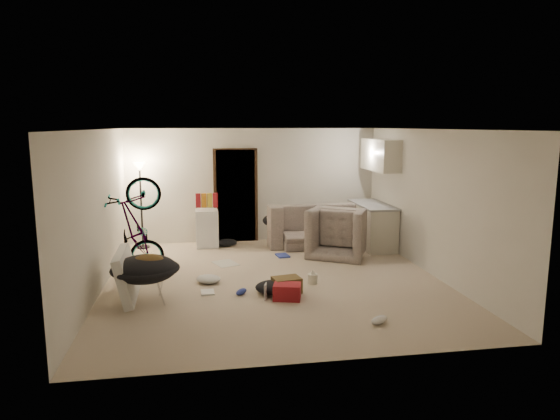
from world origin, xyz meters
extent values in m
cube|color=#C2AE95|center=(0.00, 0.00, -0.01)|extent=(5.50, 6.00, 0.02)
cube|color=white|center=(0.00, 0.00, 2.51)|extent=(5.50, 6.00, 0.02)
cube|color=beige|center=(0.00, 3.01, 1.25)|extent=(5.50, 0.02, 2.50)
cube|color=beige|center=(0.00, -3.01, 1.25)|extent=(5.50, 0.02, 2.50)
cube|color=beige|center=(-2.76, 0.00, 1.25)|extent=(0.02, 6.00, 2.50)
cube|color=beige|center=(2.76, 0.00, 1.25)|extent=(0.02, 6.00, 2.50)
cube|color=black|center=(-0.40, 2.97, 1.02)|extent=(0.85, 0.10, 2.04)
cube|color=#332012|center=(-0.40, 2.94, 1.02)|extent=(0.97, 0.04, 2.10)
cylinder|color=black|center=(-2.40, 2.65, 0.01)|extent=(0.28, 0.28, 0.03)
cylinder|color=black|center=(-2.40, 2.65, 0.85)|extent=(0.04, 0.04, 1.70)
cone|color=#FFE0A5|center=(-2.40, 2.65, 1.72)|extent=(0.24, 0.24, 0.18)
cube|color=beige|center=(2.43, 2.00, 0.44)|extent=(0.60, 1.50, 0.88)
cube|color=gray|center=(2.43, 2.00, 0.90)|extent=(0.64, 1.54, 0.04)
cube|color=beige|center=(2.56, 2.00, 1.95)|extent=(0.38, 1.40, 0.65)
imported|color=#353D35|center=(1.36, 2.45, 0.34)|extent=(2.37, 1.04, 0.68)
imported|color=#353D35|center=(1.59, 1.47, 0.36)|extent=(1.43, 1.38, 0.72)
imported|color=black|center=(-2.30, 0.78, 0.46)|extent=(1.76, 0.82, 1.00)
imported|color=maroon|center=(-0.29, -0.99, 0.01)|extent=(0.28, 0.24, 0.02)
cube|color=white|center=(-1.05, 2.55, 0.40)|extent=(0.48, 0.48, 0.79)
cube|color=maroon|center=(-1.22, 2.55, 1.00)|extent=(0.11, 0.08, 0.30)
cube|color=orange|center=(-1.10, 2.55, 1.00)|extent=(0.11, 0.09, 0.30)
cube|color=gold|center=(-0.98, 2.55, 1.00)|extent=(0.11, 0.08, 0.30)
cube|color=maroon|center=(-0.86, 2.55, 1.00)|extent=(0.11, 0.08, 0.30)
cylinder|color=silver|center=(-2.01, -0.77, 0.23)|extent=(0.65, 0.65, 0.46)
ellipsoid|color=black|center=(-2.01, -0.77, 0.51)|extent=(0.92, 0.92, 0.39)
torus|color=black|center=(-2.01, -0.77, 0.51)|extent=(0.99, 0.99, 0.07)
ellipsoid|color=#4F381B|center=(-1.96, -0.80, 0.62)|extent=(0.49, 0.41, 0.22)
ellipsoid|color=black|center=(0.41, 2.45, 0.54)|extent=(0.60, 0.51, 0.28)
cube|color=silver|center=(-2.30, -0.57, 0.37)|extent=(0.31, 1.12, 0.75)
cube|color=brown|center=(0.10, -0.66, 0.12)|extent=(0.47, 0.37, 0.24)
cube|color=maroon|center=(0.05, -0.97, 0.12)|extent=(0.47, 0.39, 0.23)
cylinder|color=beige|center=(0.60, -0.30, 0.08)|extent=(0.16, 0.16, 0.16)
cone|color=beige|center=(0.60, -0.30, 0.20)|extent=(0.09, 0.09, 0.07)
cube|color=#B6B3A8|center=(-0.75, 1.14, 0.00)|extent=(0.54, 0.61, 0.01)
cube|color=#2A3999|center=(0.40, 1.48, 0.02)|extent=(0.27, 0.34, 0.03)
cube|color=silver|center=(-1.12, -0.50, 0.01)|extent=(0.21, 0.27, 0.02)
ellipsoid|color=#2A3999|center=(-0.56, 2.55, 0.05)|extent=(0.27, 0.11, 0.10)
ellipsoid|color=#2A3999|center=(-0.61, -0.65, 0.05)|extent=(0.23, 0.25, 0.09)
ellipsoid|color=white|center=(1.07, -2.09, 0.05)|extent=(0.31, 0.25, 0.11)
ellipsoid|color=black|center=(-0.10, -0.67, 0.09)|extent=(0.66, 0.59, 0.19)
ellipsoid|color=black|center=(-0.64, 2.55, 0.07)|extent=(0.53, 0.49, 0.14)
ellipsoid|color=silver|center=(-1.09, 0.03, 0.06)|extent=(0.52, 0.49, 0.13)
camera|label=1|loc=(-1.22, -7.97, 2.56)|focal=32.00mm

